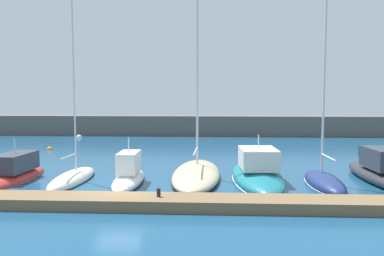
# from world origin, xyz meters

# --- Properties ---
(ground_plane) EXTENTS (120.00, 120.00, 0.00)m
(ground_plane) POSITION_xyz_m (0.00, 0.00, 0.00)
(ground_plane) COLOR navy
(dock_pier) EXTENTS (39.56, 2.03, 0.57)m
(dock_pier) POSITION_xyz_m (0.00, -1.70, 0.29)
(dock_pier) COLOR brown
(dock_pier) RESTS_ON ground_plane
(breakwater_seawall) EXTENTS (108.00, 3.92, 2.82)m
(breakwater_seawall) POSITION_xyz_m (0.00, 35.28, 1.41)
(breakwater_seawall) COLOR #5B5651
(breakwater_seawall) RESTS_ON ground_plane
(motorboat_red_third) EXTENTS (2.38, 7.85, 3.23)m
(motorboat_red_third) POSITION_xyz_m (-8.09, 4.12, 0.45)
(motorboat_red_third) COLOR #B72D28
(motorboat_red_third) RESTS_ON ground_plane
(sailboat_ivory_fourth) EXTENTS (2.01, 6.95, 15.31)m
(sailboat_ivory_fourth) POSITION_xyz_m (-4.00, 3.92, 0.26)
(sailboat_ivory_fourth) COLOR silver
(sailboat_ivory_fourth) RESTS_ON ground_plane
(motorboat_white_fifth) EXTENTS (1.87, 6.31, 3.26)m
(motorboat_white_fifth) POSITION_xyz_m (-0.14, 3.50, 0.56)
(motorboat_white_fifth) COLOR white
(motorboat_white_fifth) RESTS_ON ground_plane
(sailboat_sand_sixth) EXTENTS (3.46, 10.33, 16.54)m
(sailboat_sand_sixth) POSITION_xyz_m (4.17, 5.30, 0.33)
(sailboat_sand_sixth) COLOR beige
(sailboat_sand_sixth) RESTS_ON ground_plane
(motorboat_teal_seventh) EXTENTS (3.63, 10.26, 3.58)m
(motorboat_teal_seventh) POSITION_xyz_m (8.27, 4.93, 0.48)
(motorboat_teal_seventh) COLOR #19707F
(motorboat_teal_seventh) RESTS_ON ground_plane
(sailboat_navy_eighth) EXTENTS (2.01, 6.34, 12.96)m
(sailboat_navy_eighth) POSITION_xyz_m (12.36, 3.75, 0.28)
(sailboat_navy_eighth) COLOR navy
(sailboat_navy_eighth) RESTS_ON ground_plane
(motorboat_charcoal_ninth) EXTENTS (2.79, 9.94, 3.32)m
(motorboat_charcoal_ninth) POSITION_xyz_m (16.52, 4.95, 0.68)
(motorboat_charcoal_ninth) COLOR #2D2D33
(motorboat_charcoal_ninth) RESTS_ON ground_plane
(mooring_buoy_orange) EXTENTS (0.60, 0.60, 0.60)m
(mooring_buoy_orange) POSITION_xyz_m (-12.04, 19.05, 0.00)
(mooring_buoy_orange) COLOR orange
(mooring_buoy_orange) RESTS_ON ground_plane
(mooring_buoy_white) EXTENTS (0.75, 0.75, 0.75)m
(mooring_buoy_white) POSITION_xyz_m (-13.05, 31.09, 0.00)
(mooring_buoy_white) COLOR white
(mooring_buoy_white) RESTS_ON ground_plane
(dock_bollard) EXTENTS (0.20, 0.20, 0.44)m
(dock_bollard) POSITION_xyz_m (2.53, -1.70, 0.79)
(dock_bollard) COLOR black
(dock_bollard) RESTS_ON dock_pier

